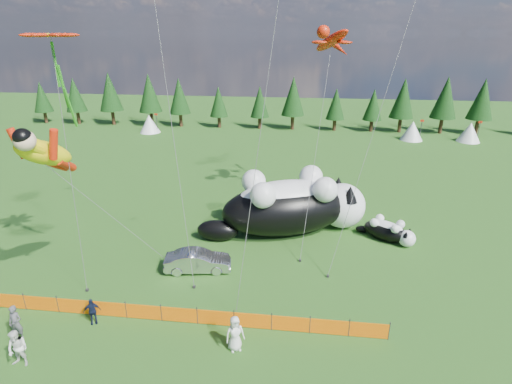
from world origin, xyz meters
TOP-DOWN VIEW (x-y plane):
  - ground at (0.00, 0.00)m, footprint 160.00×160.00m
  - safety_fence at (0.00, -3.00)m, footprint 22.06×0.06m
  - tree_line at (0.00, 45.00)m, footprint 90.00×4.00m
  - festival_tents at (11.00, 40.00)m, footprint 50.00×3.20m
  - cat_large at (5.70, 8.55)m, footprint 13.03×7.95m
  - cat_small at (12.92, 7.95)m, footprint 4.16×3.26m
  - car at (-0.31, 2.13)m, footprint 4.52×2.20m
  - spectator_a at (-7.83, -5.21)m, footprint 0.74×0.51m
  - spectator_b at (-6.53, -6.83)m, footprint 0.97×0.59m
  - spectator_c at (-4.62, -3.60)m, footprint 1.01×0.79m
  - spectator_e at (3.33, -4.59)m, footprint 1.11×0.96m
  - superhero_kite at (-7.16, -1.33)m, footprint 6.94×6.61m
  - gecko_kite at (8.11, 14.61)m, footprint 5.92×14.25m
  - flower_kite at (-6.70, 0.30)m, footprint 3.60×3.60m
  - diamond_kite_c at (4.77, 0.35)m, footprint 2.48×3.21m

SIDE VIEW (x-z plane):
  - ground at x=0.00m, z-range 0.00..0.00m
  - safety_fence at x=0.00m, z-range -0.05..1.05m
  - car at x=-0.31m, z-range 0.00..1.43m
  - spectator_c at x=-4.62m, z-range 0.00..1.53m
  - cat_small at x=12.92m, z-range -0.04..1.64m
  - spectator_e at x=3.33m, z-range 0.00..1.92m
  - spectator_b at x=-6.53m, z-range 0.00..1.96m
  - spectator_a at x=-7.83m, z-range 0.00..1.97m
  - festival_tents at x=11.00m, z-range 0.00..2.80m
  - cat_large at x=5.70m, z-range -0.12..4.76m
  - tree_line at x=0.00m, z-range 0.00..8.00m
  - superhero_kite at x=-7.16m, z-range 3.02..14.64m
  - gecko_kite at x=8.11m, z-range 5.31..22.87m
  - flower_kite at x=-6.70m, z-range 7.00..21.76m
  - diamond_kite_c at x=4.77m, z-range 6.90..24.61m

